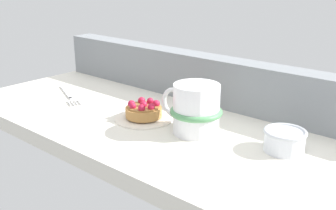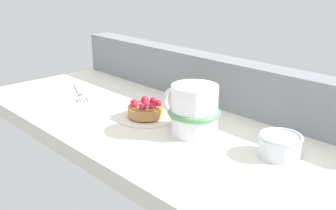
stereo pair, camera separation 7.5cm
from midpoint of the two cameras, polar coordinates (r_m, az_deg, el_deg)
The scene contains 7 objects.
ground_plane at distance 80.15cm, azimuth 1.35°, elevation -3.13°, with size 88.20×38.16×3.06cm, color silver.
window_rail_back at distance 89.59cm, azimuth 8.80°, elevation 3.54°, with size 86.43×5.71×10.22cm, color gray.
dessert_plate at distance 80.11cm, azimuth -0.46°, elevation -1.74°, with size 11.44×11.44×0.62cm.
raspberry_tart at distance 79.55cm, azimuth -0.46°, elevation -0.64°, with size 7.15×7.15×3.24cm.
coffee_mug at distance 71.83cm, azimuth 6.41°, elevation -0.82°, with size 12.74×9.47×9.06cm.
dessert_fork at distance 97.53cm, azimuth -10.26°, elevation 1.80°, with size 15.26×7.99×0.60cm.
sugar_bowl at distance 67.42cm, azimuth 18.62°, elevation -5.40°, with size 6.99×6.99×3.67cm.
Camera 2 is at (55.35, -49.72, 28.76)cm, focal length 43.27 mm.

